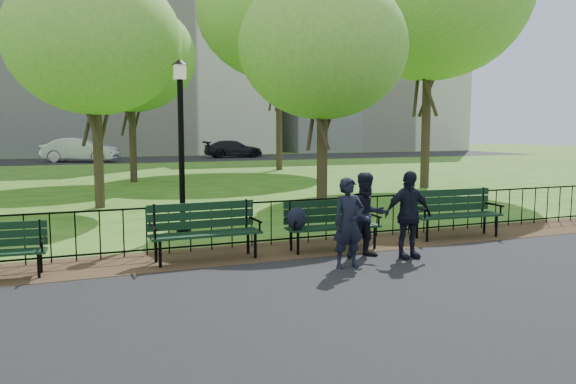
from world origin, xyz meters
name	(u,v)px	position (x,y,z in m)	size (l,w,h in m)	color
ground	(367,264)	(0.00, 0.00, 0.00)	(120.00, 120.00, 0.00)	#2C6219
asphalt_path	(515,329)	(0.00, -3.40, 0.01)	(60.00, 9.20, 0.01)	black
dirt_strip	(328,246)	(0.00, 1.50, 0.01)	(60.00, 1.60, 0.01)	#332515
far_street	(130,160)	(0.00, 35.00, 0.01)	(70.00, 9.00, 0.01)	black
iron_fence	(317,218)	(0.00, 2.00, 0.50)	(24.06, 0.06, 1.00)	black
apartment_east	(355,41)	(26.00, 48.00, 12.00)	(20.00, 15.00, 24.00)	beige
park_bench_main	(319,219)	(-0.34, 1.20, 0.62)	(1.89, 0.63, 1.03)	black
park_bench_left_a	(204,225)	(-2.50, 1.33, 0.63)	(1.94, 0.65, 1.09)	black
park_bench_right_a	(454,208)	(2.91, 1.37, 0.63)	(1.98, 0.72, 1.10)	black
lamppost	(181,140)	(-2.33, 4.05, 2.07)	(0.34, 0.34, 3.79)	black
tree_near_w	(94,41)	(-3.77, 8.97, 4.78)	(4.94, 4.94, 6.89)	#2D2116
tree_near_e	(323,47)	(2.07, 6.12, 4.54)	(4.70, 4.70, 6.55)	#2D2116
tree_far_c	(130,56)	(-1.88, 16.82, 5.35)	(5.54, 5.54, 7.72)	#2D2116
tree_far_e	(279,10)	(6.60, 21.22, 8.77)	(9.06, 9.06, 12.63)	#2D2116
person_left	(348,223)	(-0.43, -0.13, 0.76)	(0.55, 0.36, 1.50)	black
person_mid	(367,215)	(0.22, 0.40, 0.77)	(0.74, 0.39, 1.52)	black
person_right	(408,215)	(0.87, 0.08, 0.79)	(0.91, 0.37, 1.56)	black
sedan_silver	(81,150)	(-3.51, 33.25, 0.85)	(1.76, 5.06, 1.67)	#B2B5BA
sedan_dark	(234,149)	(8.09, 35.25, 0.69)	(1.91, 4.71, 1.37)	black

